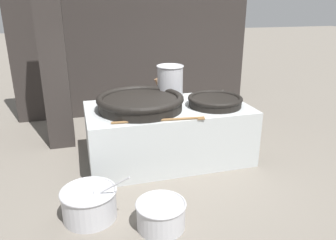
{
  "coord_description": "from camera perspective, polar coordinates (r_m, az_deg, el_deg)",
  "views": [
    {
      "loc": [
        -1.56,
        -5.44,
        2.81
      ],
      "look_at": [
        0.0,
        0.0,
        0.77
      ],
      "focal_mm": 35.0,
      "sensor_mm": 36.0,
      "label": 1
    }
  ],
  "objects": [
    {
      "name": "prep_bowl_vegetables",
      "position": [
        4.72,
        -13.53,
        -13.76
      ],
      "size": [
        0.91,
        0.77,
        0.73
      ],
      "color": "#B7B7BC",
      "rests_on": "ground_plane"
    },
    {
      "name": "cook",
      "position": [
        7.12,
        -0.32,
        3.5
      ],
      "size": [
        0.38,
        0.57,
        1.49
      ],
      "rotation": [
        0.0,
        0.0,
        3.01
      ],
      "color": "#8C6647",
      "rests_on": "ground_plane"
    },
    {
      "name": "support_pillar",
      "position": [
        6.75,
        -19.56,
        11.84
      ],
      "size": [
        0.49,
        0.49,
        4.0
      ],
      "primitive_type": "cube",
      "color": "#2D2826",
      "rests_on": "ground_plane"
    },
    {
      "name": "hearth_platform",
      "position": [
        6.11,
        0.0,
        -2.25
      ],
      "size": [
        2.94,
        1.6,
        1.02
      ],
      "color": "#B2B7B7",
      "rests_on": "ground_plane"
    },
    {
      "name": "ground_plane",
      "position": [
        6.32,
        0.0,
        -6.55
      ],
      "size": [
        60.0,
        60.0,
        0.0
      ],
      "primitive_type": "plane",
      "color": "slate"
    },
    {
      "name": "back_wall",
      "position": [
        8.61,
        -5.68,
        14.34
      ],
      "size": [
        6.02,
        0.24,
        4.0
      ],
      "primitive_type": "cube",
      "color": "#2D2826",
      "rests_on": "ground_plane"
    },
    {
      "name": "stock_pot",
      "position": [
        6.38,
        0.37,
        6.7
      ],
      "size": [
        0.53,
        0.53,
        0.65
      ],
      "color": "#9E9EA3",
      "rests_on": "hearth_platform"
    },
    {
      "name": "prep_bowl_meat",
      "position": [
        4.46,
        -1.24,
        -15.99
      ],
      "size": [
        0.67,
        0.67,
        0.36
      ],
      "color": "#B7B7BC",
      "rests_on": "ground_plane"
    },
    {
      "name": "giant_wok_near",
      "position": [
        5.77,
        -4.83,
        3.16
      ],
      "size": [
        1.53,
        1.53,
        0.26
      ],
      "color": "black",
      "rests_on": "hearth_platform"
    },
    {
      "name": "giant_wok_far",
      "position": [
        6.02,
        8.19,
        3.33
      ],
      "size": [
        0.99,
        0.99,
        0.18
      ],
      "color": "black",
      "rests_on": "hearth_platform"
    },
    {
      "name": "stirring_paddle",
      "position": [
        5.21,
        -0.94,
        0.01
      ],
      "size": [
        1.5,
        0.23,
        0.04
      ],
      "rotation": [
        0.0,
        0.0,
        -0.11
      ],
      "color": "brown",
      "rests_on": "hearth_platform"
    }
  ]
}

